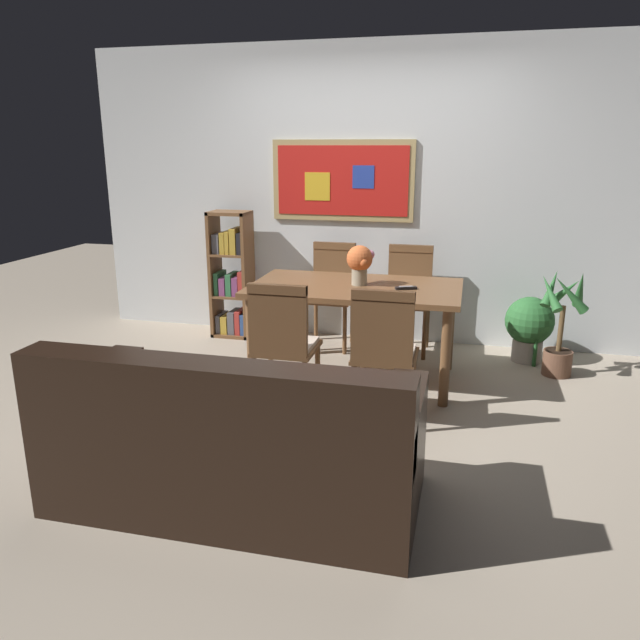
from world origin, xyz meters
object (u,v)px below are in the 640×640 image
Objects in this scene: dining_chair_far_right at (408,290)px; dining_chair_near_right at (384,345)px; dining_chair_far_left at (332,286)px; dining_chair_near_left at (283,338)px; flower_vase at (360,262)px; potted_ivy at (529,326)px; tv_remote at (406,288)px; bookshelf at (233,279)px; leather_couch at (234,447)px; potted_palm at (560,328)px; dining_table at (355,297)px.

dining_chair_far_right is 1.57m from dining_chair_near_right.
dining_chair_far_left is 1.55m from dining_chair_near_left.
flower_vase is at bearing -110.69° from dining_chair_far_right.
potted_ivy is 1.30m from tv_remote.
tv_remote is (0.06, -0.85, 0.21)m from dining_chair_far_right.
leather_couch is at bearing -68.45° from bookshelf.
dining_chair_near_left is at bearing -112.54° from dining_chair_far_right.
potted_ivy is at bearing 39.26° from tv_remote.
flower_vase is at bearing 81.42° from leather_couch.
bookshelf is at bearing 111.55° from leather_couch.
dining_chair_far_right reaches higher than potted_palm.
dining_table is 0.84m from dining_chair_near_right.
dining_table is 0.40m from tv_remote.
potted_palm is at bearing 15.25° from flower_vase.
potted_palm reaches higher than potted_ivy.
bookshelf reaches higher than potted_ivy.
dining_chair_near_left is 0.95m from flower_vase.
flower_vase is at bearing 110.79° from dining_chair_near_right.
flower_vase is at bearing -151.58° from potted_ivy.
dining_chair_near_left and dining_chair_near_right have the same top height.
dining_chair_far_left is 1.06× the size of potted_palm.
potted_ivy is 1.88× the size of flower_vase.
bookshelf is 7.23× the size of tv_remote.
leather_couch is at bearing -121.61° from potted_ivy.
leather_couch is 3.02m from potted_ivy.
dining_chair_far_right is 0.91m from flower_vase.
leather_couch is 3.24× the size of potted_ivy.
potted_palm is (1.86, 1.20, -0.15)m from dining_chair_near_left.
bookshelf is at bearing 152.71° from tv_remote.
bookshelf reaches higher than dining_chair_far_right.
dining_chair_near_left is at bearing -137.95° from potted_ivy.
dining_chair_near_left is (0.02, -1.55, 0.00)m from dining_chair_far_left.
flower_vase reaches higher than dining_chair_near_right.
dining_chair_far_left is 0.96m from bookshelf.
bookshelf reaches higher than flower_vase.
potted_ivy is 3.45× the size of tv_remote.
potted_palm is (1.53, 0.44, -0.26)m from dining_table.
dining_chair_near_right is 0.92m from flower_vase.
dining_chair_near_left is at bearing -113.48° from dining_table.
leather_couch is at bearing -87.85° from dining_chair_far_left.
dining_table is 0.87m from dining_chair_far_left.
dining_chair_far_left is 1.69m from dining_chair_near_right.
dining_chair_near_left is 3.07× the size of flower_vase.
leather_couch is 2.89m from potted_palm.
dining_chair_near_right is (0.66, 0.00, 0.00)m from dining_chair_near_left.
dining_chair_near_right is 0.78× the size of bookshelf.
flower_vase is at bearing -164.75° from potted_palm.
potted_palm reaches higher than leather_couch.
dining_table is at bearing -65.70° from dining_chair_far_left.
bookshelf is 1.60m from flower_vase.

